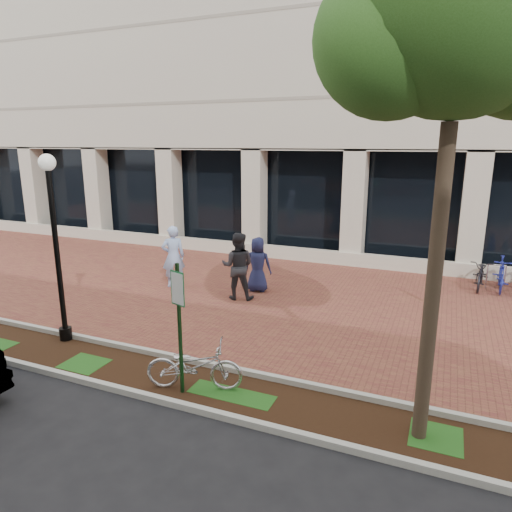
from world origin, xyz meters
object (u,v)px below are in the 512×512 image
at_px(lamppost, 55,239).
at_px(pedestrian_mid, 238,266).
at_px(street_tree, 465,8).
at_px(pedestrian_left, 173,257).
at_px(locked_bicycle, 194,366).
at_px(pedestrian_right, 258,265).
at_px(bollard, 434,288).
at_px(parking_sign, 179,313).

distance_m(lamppost, pedestrian_mid, 5.05).
xyz_separation_m(street_tree, pedestrian_left, (-7.76, 4.99, -5.11)).
distance_m(locked_bicycle, pedestrian_right, 5.88).
bearing_deg(pedestrian_right, locked_bicycle, 91.62).
bearing_deg(pedestrian_left, bollard, 152.57).
height_order(lamppost, street_tree, street_tree).
xyz_separation_m(street_tree, bollard, (-0.10, 6.29, -5.57)).
height_order(lamppost, locked_bicycle, lamppost).
bearing_deg(parking_sign, pedestrian_mid, 121.76).
bearing_deg(pedestrian_mid, street_tree, 124.62).
height_order(street_tree, pedestrian_right, street_tree).
bearing_deg(bollard, locked_bicycle, -121.12).
bearing_deg(parking_sign, pedestrian_left, 141.79).
distance_m(parking_sign, locked_bicycle, 1.13).
bearing_deg(pedestrian_right, bollard, 178.19).
bearing_deg(street_tree, lamppost, 175.93).
relative_size(pedestrian_right, bollard, 1.64).
relative_size(parking_sign, pedestrian_mid, 1.25).
distance_m(lamppost, pedestrian_right, 5.93).
distance_m(street_tree, bollard, 8.40).
xyz_separation_m(locked_bicycle, bollard, (3.89, 6.45, 0.05)).
bearing_deg(parking_sign, lamppost, -176.44).
bearing_deg(pedestrian_right, street_tree, 122.94).
height_order(street_tree, bollard, street_tree).
height_order(lamppost, bollard, lamppost).
height_order(street_tree, pedestrian_left, street_tree).
xyz_separation_m(parking_sign, lamppost, (-3.73, 0.95, 0.83)).
xyz_separation_m(pedestrian_left, pedestrian_mid, (2.35, -0.25, 0.00)).
relative_size(street_tree, pedestrian_right, 4.65).
relative_size(lamppost, pedestrian_left, 2.16).
bearing_deg(locked_bicycle, pedestrian_left, 17.35).
bearing_deg(pedestrian_left, lamppost, 51.57).
distance_m(pedestrian_left, pedestrian_right, 2.69).
xyz_separation_m(pedestrian_mid, pedestrian_right, (0.27, 0.86, -0.14)).
distance_m(lamppost, pedestrian_left, 4.65).
bearing_deg(locked_bicycle, lamppost, 60.66).
bearing_deg(pedestrian_right, pedestrian_mid, 63.07).
bearing_deg(pedestrian_mid, bollard, -177.87).
bearing_deg(street_tree, pedestrian_right, 132.56).
distance_m(lamppost, locked_bicycle, 4.38).
xyz_separation_m(locked_bicycle, pedestrian_right, (-1.14, 5.76, 0.37)).
bearing_deg(pedestrian_mid, parking_sign, 89.77).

